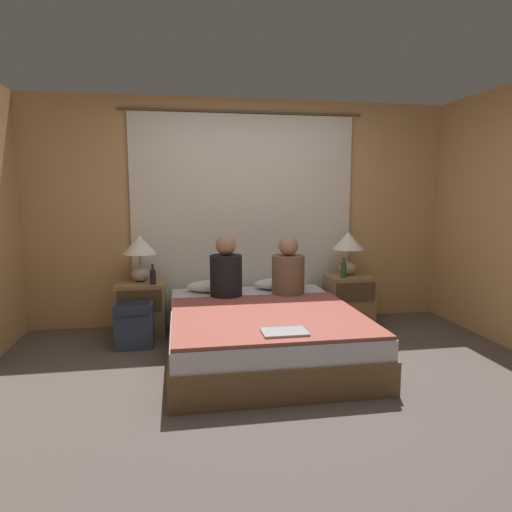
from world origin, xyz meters
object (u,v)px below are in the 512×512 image
object	(u,v)px
beer_bottle_on_right_stand	(344,270)
backpack_on_floor	(134,323)
nightstand_right	(349,300)
lamp_right	(348,246)
nightstand_left	(141,309)
lamp_left	(140,250)
pillow_left	(214,286)
person_left_in_bed	(226,272)
pillow_right	(281,283)
person_right_in_bed	(288,271)
laptop_on_bed	(284,332)
beer_bottle_on_left_stand	(153,276)
bed	(262,332)

from	to	relation	value
beer_bottle_on_right_stand	backpack_on_floor	bearing A→B (deg)	-173.17
nightstand_right	lamp_right	size ratio (longest dim) A/B	1.17
nightstand_left	lamp_right	bearing A→B (deg)	1.65
lamp_left	pillow_left	distance (m)	0.86
nightstand_left	pillow_left	bearing A→B (deg)	6.56
nightstand_left	person_left_in_bed	size ratio (longest dim) A/B	0.88
lamp_right	pillow_right	world-z (taller)	lamp_right
person_right_in_bed	laptop_on_bed	bearing A→B (deg)	-104.84
pillow_left	person_left_in_bed	distance (m)	0.42
pillow_left	beer_bottle_on_left_stand	size ratio (longest dim) A/B	2.83
pillow_left	pillow_right	world-z (taller)	same
nightstand_right	backpack_on_floor	size ratio (longest dim) A/B	1.30
nightstand_left	backpack_on_floor	distance (m)	0.38
nightstand_left	nightstand_right	world-z (taller)	same
lamp_left	beer_bottle_on_right_stand	size ratio (longest dim) A/B	2.14
pillow_left	beer_bottle_on_right_stand	distance (m)	1.41
lamp_left	lamp_right	distance (m)	2.26
nightstand_right	lamp_right	xyz separation A→B (m)	(0.00, 0.06, 0.60)
lamp_right	beer_bottle_on_right_stand	world-z (taller)	lamp_right
lamp_right	pillow_left	distance (m)	1.55
lamp_right	laptop_on_bed	distance (m)	2.02
beer_bottle_on_right_stand	laptop_on_bed	world-z (taller)	beer_bottle_on_right_stand
lamp_right	laptop_on_bed	size ratio (longest dim) A/B	1.45
lamp_left	pillow_right	world-z (taller)	lamp_left
pillow_left	beer_bottle_on_left_stand	xyz separation A→B (m)	(-0.63, -0.20, 0.16)
beer_bottle_on_left_stand	laptop_on_bed	size ratio (longest dim) A/B	0.62
nightstand_left	laptop_on_bed	bearing A→B (deg)	-53.80
bed	lamp_right	world-z (taller)	lamp_right
pillow_right	person_right_in_bed	bearing A→B (deg)	-90.08
laptop_on_bed	nightstand_right	bearing A→B (deg)	54.74
nightstand_left	beer_bottle_on_right_stand	world-z (taller)	beer_bottle_on_right_stand
nightstand_left	laptop_on_bed	distance (m)	1.96
bed	laptop_on_bed	xyz separation A→B (m)	(0.02, -0.81, 0.25)
bed	pillow_left	size ratio (longest dim) A/B	3.59
beer_bottle_on_right_stand	backpack_on_floor	xyz separation A→B (m)	(-2.19, -0.26, -0.41)
nightstand_right	lamp_left	distance (m)	2.34
pillow_right	pillow_left	bearing A→B (deg)	180.00
bed	person_left_in_bed	xyz separation A→B (m)	(-0.27, 0.50, 0.48)
beer_bottle_on_left_stand	beer_bottle_on_right_stand	size ratio (longest dim) A/B	0.92
nightstand_right	lamp_left	xyz separation A→B (m)	(-2.26, 0.06, 0.60)
pillow_left	backpack_on_floor	bearing A→B (deg)	-150.24
lamp_left	lamp_right	bearing A→B (deg)	0.00
lamp_right	pillow_right	bearing A→B (deg)	178.28
pillow_right	beer_bottle_on_right_stand	size ratio (longest dim) A/B	2.59
backpack_on_floor	person_left_in_bed	bearing A→B (deg)	6.96
person_left_in_bed	beer_bottle_on_right_stand	xyz separation A→B (m)	(1.29, 0.15, -0.04)
lamp_left	beer_bottle_on_right_stand	distance (m)	2.17
beer_bottle_on_left_stand	beer_bottle_on_right_stand	distance (m)	2.02
lamp_right	pillow_left	size ratio (longest dim) A/B	0.83
laptop_on_bed	backpack_on_floor	world-z (taller)	laptop_on_bed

